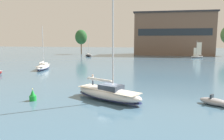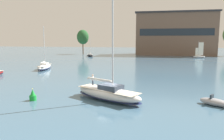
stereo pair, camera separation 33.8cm
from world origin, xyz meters
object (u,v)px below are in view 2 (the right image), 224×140
at_px(tree_shore_center, 83,37).
at_px(sailboat_moored_near_marina, 90,55).
at_px(sailboat_main, 108,93).
at_px(sailboat_moored_mid_channel, 199,56).
at_px(channel_buoy, 33,96).
at_px(sailboat_moored_far_slip, 44,67).
at_px(motor_tender, 215,102).

height_order(tree_shore_center, sailboat_moored_near_marina, tree_shore_center).
distance_m(sailboat_main, sailboat_moored_near_marina, 78.93).
height_order(sailboat_moored_mid_channel, channel_buoy, sailboat_moored_mid_channel).
bearing_deg(sailboat_moored_mid_channel, channel_buoy, -114.84).
bearing_deg(sailboat_moored_near_marina, sailboat_moored_mid_channel, 0.83).
distance_m(sailboat_moored_near_marina, sailboat_moored_far_slip, 47.83).
height_order(tree_shore_center, sailboat_moored_far_slip, tree_shore_center).
distance_m(sailboat_moored_mid_channel, motor_tender, 76.29).
height_order(tree_shore_center, sailboat_main, sailboat_main).
bearing_deg(sailboat_moored_far_slip, sailboat_moored_mid_channel, 44.19).
height_order(sailboat_moored_near_marina, motor_tender, sailboat_moored_near_marina).
bearing_deg(tree_shore_center, motor_tender, -61.90).
xyz_separation_m(motor_tender, channel_buoy, (-24.09, -2.38, 0.20)).
distance_m(sailboat_moored_mid_channel, sailboat_moored_far_slip, 69.66).
height_order(sailboat_moored_mid_channel, sailboat_moored_far_slip, sailboat_moored_far_slip).
distance_m(tree_shore_center, sailboat_moored_near_marina, 19.90).
xyz_separation_m(tree_shore_center, sailboat_main, (34.15, -90.17, -8.59)).
bearing_deg(channel_buoy, sailboat_moored_mid_channel, 65.16).
distance_m(sailboat_moored_far_slip, motor_tender, 46.55).
distance_m(sailboat_main, sailboat_moored_far_slip, 36.15).
distance_m(tree_shore_center, sailboat_main, 96.80).
relative_size(sailboat_moored_near_marina, sailboat_moored_far_slip, 0.74).
bearing_deg(channel_buoy, sailboat_moored_far_slip, 115.58).
height_order(sailboat_moored_near_marina, sailboat_moored_mid_channel, sailboat_moored_near_marina).
height_order(tree_shore_center, channel_buoy, tree_shore_center).
xyz_separation_m(sailboat_moored_far_slip, motor_tender, (38.05, -26.80, -0.35)).
distance_m(sailboat_moored_far_slip, channel_buoy, 32.35).
distance_m(tree_shore_center, channel_buoy, 95.90).
height_order(sailboat_moored_far_slip, channel_buoy, sailboat_moored_far_slip).
bearing_deg(sailboat_moored_mid_channel, sailboat_moored_far_slip, -135.81).
bearing_deg(channel_buoy, tree_shore_center, 104.55).
relative_size(sailboat_moored_far_slip, channel_buoy, 6.99).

